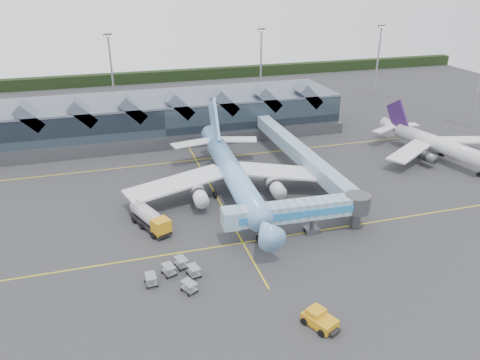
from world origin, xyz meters
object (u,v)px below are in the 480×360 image
object	(u,v)px
fuel_truck	(149,217)
jet_bridge	(307,210)
pushback_tug	(319,319)
main_airliner	(233,174)
regional_jet	(435,143)

from	to	relation	value
fuel_truck	jet_bridge	bearing A→B (deg)	-43.06
fuel_truck	pushback_tug	world-z (taller)	fuel_truck
main_airliner	jet_bridge	xyz separation A→B (m)	(7.38, -16.59, -0.25)
jet_bridge	regional_jet	bearing A→B (deg)	31.13
main_airliner	pushback_tug	world-z (taller)	main_airliner
regional_jet	pushback_tug	size ratio (longest dim) A/B	6.50
fuel_truck	pushback_tug	xyz separation A→B (m)	(16.62, -29.06, -1.05)
main_airliner	regional_jet	bearing A→B (deg)	9.10
pushback_tug	fuel_truck	bearing A→B (deg)	95.21
jet_bridge	fuel_truck	bearing A→B (deg)	161.73
main_airliner	pushback_tug	distance (m)	36.86
main_airliner	regional_jet	xyz separation A→B (m)	(48.04, 5.67, -0.87)
regional_jet	pushback_tug	bearing A→B (deg)	-150.66
regional_jet	fuel_truck	size ratio (longest dim) A/B	3.16
jet_bridge	fuel_truck	size ratio (longest dim) A/B	2.40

